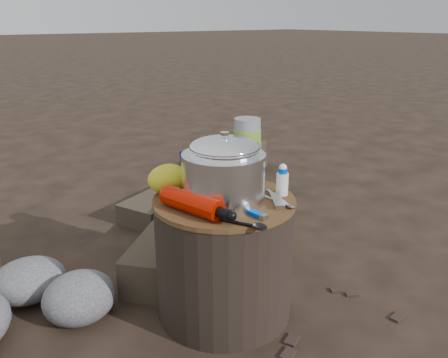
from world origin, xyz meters
TOP-DOWN VIEW (x-y plane):
  - ground at (0.00, 0.00)m, footprint 60.00×60.00m
  - stump at (0.00, 0.00)m, footprint 0.45×0.45m
  - rock_ring at (-0.59, 0.03)m, footprint 0.49×1.07m
  - log_main at (0.51, 0.74)m, footprint 1.56×1.40m
  - log_small at (0.61, 1.00)m, footprint 1.22×0.66m
  - foil_windscreen at (-0.02, -0.02)m, footprint 0.25×0.25m
  - camping_pot at (-0.01, -0.02)m, footprint 0.21×0.21m
  - fuel_bottle at (-0.14, -0.04)m, footprint 0.12×0.27m
  - thermos at (0.14, 0.06)m, footprint 0.09×0.09m
  - travel_mug at (0.13, 0.14)m, footprint 0.08×0.08m
  - stuff_sack at (-0.11, 0.16)m, footprint 0.14×0.11m
  - food_pouch at (-0.00, 0.17)m, footprint 0.10×0.05m
  - lighter at (-0.01, -0.15)m, footprint 0.03×0.09m
  - multitool at (0.11, -0.13)m, footprint 0.09×0.11m
  - pot_grabber at (0.11, -0.12)m, footprint 0.06×0.15m
  - spork at (-0.09, -0.17)m, footprint 0.10×0.15m
  - squeeze_bottle at (0.17, -0.08)m, footprint 0.04×0.04m

SIDE VIEW (x-z plane):
  - ground at x=0.00m, z-range 0.00..0.00m
  - log_small at x=0.61m, z-range 0.00..0.10m
  - log_main at x=0.51m, z-range 0.00..0.15m
  - rock_ring at x=-0.59m, z-range 0.00..0.21m
  - stump at x=0.00m, z-range 0.00..0.41m
  - spork at x=-0.09m, z-range 0.41..0.43m
  - pot_grabber at x=0.11m, z-range 0.41..0.43m
  - multitool at x=0.11m, z-range 0.41..0.43m
  - lighter at x=-0.01m, z-range 0.41..0.43m
  - fuel_bottle at x=-0.14m, z-range 0.41..0.48m
  - squeeze_bottle at x=0.17m, z-range 0.41..0.51m
  - stuff_sack at x=-0.11m, z-range 0.41..0.51m
  - travel_mug at x=0.13m, z-range 0.41..0.53m
  - food_pouch at x=0.00m, z-range 0.41..0.54m
  - foil_windscreen at x=-0.02m, z-range 0.41..0.57m
  - camping_pot at x=-0.01m, z-range 0.41..0.62m
  - thermos at x=0.14m, z-range 0.41..0.64m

